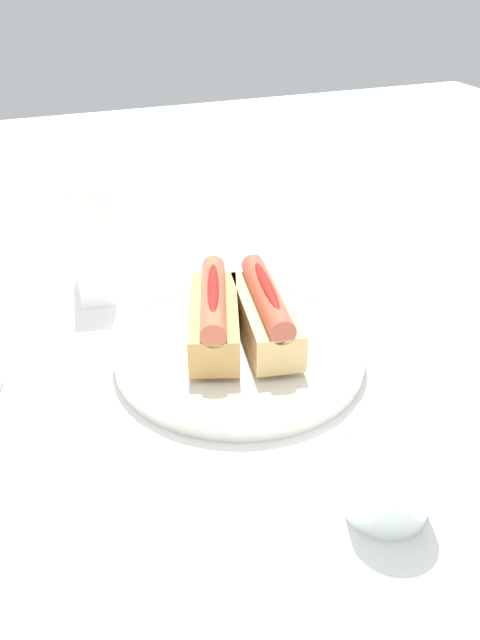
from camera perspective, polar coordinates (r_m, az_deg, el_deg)
ground_plane at (r=0.72m, az=-0.97°, el=-3.76°), size 2.40×2.40×0.00m
serving_bowl at (r=0.71m, az=-0.00°, el=-2.45°), size 0.27×0.27×0.03m
hotdog_front at (r=0.69m, az=2.28°, el=0.66°), size 0.16×0.08×0.06m
hotdog_back at (r=0.68m, az=-2.30°, el=0.47°), size 0.16×0.10×0.06m
water_glass at (r=0.54m, az=12.92°, el=-12.60°), size 0.07×0.07×0.09m
napkin_box at (r=0.85m, az=-12.83°, el=7.21°), size 0.11×0.06×0.15m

